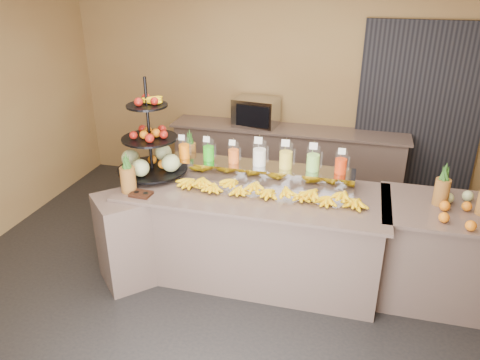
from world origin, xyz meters
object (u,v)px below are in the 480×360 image
at_px(banana_heap, 271,189).
at_px(right_fruit_pile, 461,206).
at_px(pitcher_tray, 259,172).
at_px(condiment_caddy, 141,194).
at_px(fruit_stand, 155,152).
at_px(oven_warmer, 256,112).

bearing_deg(banana_heap, right_fruit_pile, 2.05).
xyz_separation_m(pitcher_tray, condiment_caddy, (-0.97, -0.64, -0.06)).
distance_m(banana_heap, right_fruit_pile, 1.63).
height_order(pitcher_tray, banana_heap, same).
bearing_deg(right_fruit_pile, fruit_stand, 177.75).
height_order(banana_heap, oven_warmer, oven_warmer).
distance_m(pitcher_tray, oven_warmer, 1.72).
distance_m(pitcher_tray, banana_heap, 0.38).
relative_size(pitcher_tray, banana_heap, 1.02).
relative_size(right_fruit_pile, oven_warmer, 0.82).
relative_size(condiment_caddy, right_fruit_pile, 0.42).
xyz_separation_m(banana_heap, condiment_caddy, (-1.15, -0.31, -0.05)).
xyz_separation_m(condiment_caddy, oven_warmer, (0.55, 2.31, 0.17)).
distance_m(right_fruit_pile, oven_warmer, 2.96).
distance_m(fruit_stand, right_fruit_pile, 2.84).
height_order(pitcher_tray, fruit_stand, fruit_stand).
distance_m(fruit_stand, condiment_caddy, 0.53).
relative_size(pitcher_tray, oven_warmer, 3.33).
height_order(banana_heap, condiment_caddy, banana_heap).
xyz_separation_m(pitcher_tray, oven_warmer, (-0.42, 1.67, 0.11)).
bearing_deg(banana_heap, oven_warmer, 106.67).
xyz_separation_m(condiment_caddy, right_fruit_pile, (2.78, 0.37, 0.06)).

